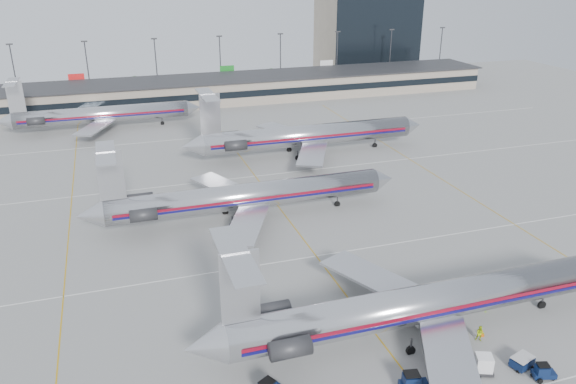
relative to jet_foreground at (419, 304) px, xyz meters
name	(u,v)px	position (x,y,z in m)	size (l,w,h in m)	color
ground	(348,298)	(-3.83, 8.19, -3.60)	(260.00, 260.00, 0.00)	gray
apron_markings	(316,256)	(-3.83, 18.19, -3.59)	(160.00, 0.15, 0.02)	silver
terminal	(198,91)	(-3.83, 106.16, -0.44)	(162.00, 17.00, 6.25)	gray
light_mast_row	(189,61)	(-3.83, 120.19, 4.98)	(163.60, 0.40, 15.28)	#38383D
distant_building	(366,33)	(58.17, 136.19, 8.90)	(30.00, 20.00, 25.00)	tan
jet_foreground	(419,304)	(0.00, 0.00, 0.00)	(47.42, 27.92, 12.41)	#BBBBC0
jet_second_row	(242,196)	(-10.06, 31.92, -0.09)	(46.29, 27.25, 12.12)	#BBBBC0
jet_third_row	(304,135)	(8.19, 56.77, 0.23)	(48.26, 29.68, 13.20)	#BBBBC0
jet_back_row	(99,114)	(-28.91, 87.00, -0.17)	(43.21, 26.58, 11.82)	#BBBBC0
tug_center	(413,383)	(-4.47, -7.02, -2.68)	(2.69, 1.71, 2.03)	#0A1839
tug_right	(543,372)	(7.38, -9.16, -2.86)	(2.19, 1.50, 1.62)	#0A1839
cart_inner	(441,360)	(-0.20, -4.69, -3.06)	(2.14, 1.84, 1.02)	#0A1839
cart_outer	(522,362)	(6.66, -7.30, -2.99)	(2.36, 1.94, 1.15)	#0A1839
uld_container	(484,364)	(2.82, -6.82, -2.68)	(2.14, 1.98, 1.82)	#2D2D30
belt_loader	(431,317)	(2.44, 1.33, -2.95)	(4.62, 1.67, 2.42)	#A9A9A9
ramp_worker_near	(486,305)	(9.04, 1.27, -2.83)	(0.56, 0.37, 1.53)	#97DE14
ramp_worker_far	(480,334)	(5.35, -2.80, -2.77)	(0.81, 0.63, 1.67)	#A8C612
cone_right	(482,333)	(6.11, -2.20, -3.28)	(0.47, 0.47, 0.64)	#CA5006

